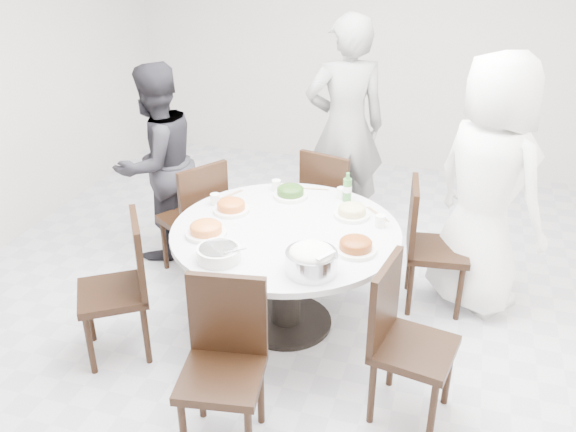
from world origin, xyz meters
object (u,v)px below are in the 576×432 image
(chair_sw, at_px, (112,290))
(beverage_bottle, at_px, (347,187))
(chair_se, at_px, (415,346))
(diner_left, at_px, (157,163))
(chair_ne, at_px, (437,247))
(soup_bowl, at_px, (219,254))
(rice_bowl, at_px, (311,262))
(chair_n, at_px, (334,202))
(chair_s, at_px, (221,374))
(chair_nw, at_px, (192,217))
(diner_right, at_px, (488,186))
(diner_middle, at_px, (345,128))
(dining_table, at_px, (286,278))

(chair_sw, height_order, beverage_bottle, beverage_bottle)
(chair_se, distance_m, diner_left, 2.58)
(chair_ne, xyz_separation_m, soup_bowl, (-1.22, -1.03, 0.32))
(diner_left, relative_size, rice_bowl, 5.33)
(chair_sw, distance_m, diner_left, 1.37)
(soup_bowl, bearing_deg, chair_sw, -170.60)
(chair_n, relative_size, chair_se, 1.00)
(chair_s, distance_m, soup_bowl, 0.75)
(chair_ne, bearing_deg, chair_nw, 84.37)
(chair_sw, xyz_separation_m, chair_s, (0.95, -0.52, 0.00))
(chair_sw, xyz_separation_m, diner_right, (2.19, 1.28, 0.45))
(chair_ne, xyz_separation_m, chair_s, (-0.96, -1.66, 0.00))
(rice_bowl, bearing_deg, beverage_bottle, 90.05)
(diner_right, bearing_deg, beverage_bottle, 49.70)
(soup_bowl, bearing_deg, diner_right, 37.84)
(chair_n, relative_size, chair_nw, 1.00)
(soup_bowl, bearing_deg, chair_ne, 40.03)
(chair_se, bearing_deg, rice_bowl, 87.18)
(chair_s, relative_size, soup_bowl, 3.62)
(chair_sw, xyz_separation_m, diner_middle, (1.02, 2.13, 0.48))
(chair_se, xyz_separation_m, diner_left, (-2.20, 1.30, 0.32))
(chair_se, relative_size, soup_bowl, 3.62)
(diner_right, height_order, diner_left, diner_right)
(chair_ne, relative_size, chair_nw, 1.00)
(chair_n, distance_m, chair_sw, 1.96)
(chair_s, relative_size, beverage_bottle, 4.46)
(dining_table, distance_m, rice_bowl, 0.70)
(dining_table, relative_size, diner_right, 0.81)
(chair_se, xyz_separation_m, diner_right, (0.31, 1.29, 0.45))
(chair_se, bearing_deg, chair_n, 36.86)
(chair_n, distance_m, chair_se, 1.86)
(chair_n, bearing_deg, rice_bowl, 113.12)
(chair_s, xyz_separation_m, beverage_bottle, (0.30, 1.66, 0.38))
(diner_middle, bearing_deg, diner_right, 119.24)
(chair_s, relative_size, chair_se, 1.00)
(dining_table, distance_m, diner_right, 1.51)
(chair_ne, xyz_separation_m, diner_middle, (-0.89, 0.99, 0.48))
(soup_bowl, bearing_deg, rice_bowl, 2.44)
(diner_left, xyz_separation_m, beverage_bottle, (1.57, -0.15, 0.06))
(chair_n, bearing_deg, diner_left, 30.71)
(soup_bowl, bearing_deg, beverage_bottle, 61.51)
(diner_right, xyz_separation_m, beverage_bottle, (-0.94, -0.14, -0.06))
(chair_ne, bearing_deg, beverage_bottle, 82.57)
(chair_n, xyz_separation_m, rice_bowl, (0.20, -1.52, 0.34))
(chair_n, bearing_deg, soup_bowl, 92.54)
(diner_left, height_order, beverage_bottle, diner_left)
(diner_right, relative_size, diner_middle, 0.97)
(dining_table, height_order, beverage_bottle, beverage_bottle)
(diner_middle, bearing_deg, soup_bowl, 55.87)
(chair_nw, xyz_separation_m, diner_middle, (0.98, 1.04, 0.48))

